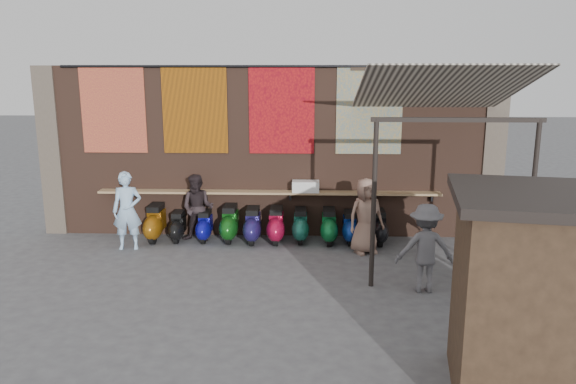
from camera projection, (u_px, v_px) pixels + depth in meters
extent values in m
plane|color=#474749|center=(261.00, 273.00, 11.08)|extent=(70.00, 70.00, 0.00)
cube|color=brown|center=(269.00, 152.00, 13.27)|extent=(10.00, 0.40, 4.00)
cube|color=#4C4238|center=(53.00, 151.00, 13.45)|extent=(0.50, 0.50, 4.00)
cube|color=#4C4238|center=(492.00, 153.00, 13.09)|extent=(0.50, 0.50, 4.00)
cube|color=#9E7A51|center=(269.00, 192.00, 13.11)|extent=(8.00, 0.32, 0.05)
cube|color=white|center=(306.00, 186.00, 13.02)|extent=(0.62, 0.31, 0.26)
cube|color=maroon|center=(113.00, 110.00, 12.96)|extent=(1.50, 0.02, 2.00)
cube|color=orange|center=(195.00, 110.00, 12.90)|extent=(1.50, 0.02, 2.00)
cube|color=red|center=(282.00, 110.00, 12.83)|extent=(1.50, 0.02, 2.00)
cube|color=teal|center=(369.00, 110.00, 12.76)|extent=(1.50, 0.02, 2.00)
cylinder|color=black|center=(268.00, 66.00, 12.61)|extent=(9.50, 0.06, 0.06)
imported|color=#A0C6E8|center=(127.00, 211.00, 12.36)|extent=(0.69, 0.51, 1.74)
imported|color=black|center=(198.00, 208.00, 12.91)|extent=(0.83, 0.69, 1.58)
imported|color=black|center=(482.00, 242.00, 10.34)|extent=(1.05, 0.74, 1.65)
imported|color=#5A585D|center=(425.00, 248.00, 10.01)|extent=(1.06, 0.63, 1.62)
imported|color=#926E5D|center=(366.00, 216.00, 12.09)|extent=(0.95, 0.80, 1.66)
cube|color=black|center=(557.00, 304.00, 6.66)|extent=(2.52, 2.06, 2.46)
cube|color=black|center=(569.00, 199.00, 6.38)|extent=(2.84, 2.36, 0.12)
cube|color=gold|center=(544.00, 238.00, 7.38)|extent=(1.19, 0.24, 0.50)
cube|color=#473321|center=(538.00, 300.00, 7.58)|extent=(1.87, 0.42, 0.06)
cube|color=beige|center=(440.00, 89.00, 11.06)|extent=(3.20, 3.28, 0.97)
cube|color=#33261C|center=(425.00, 68.00, 12.52)|extent=(3.30, 0.08, 0.12)
cube|color=black|center=(458.00, 120.00, 9.70)|extent=(3.00, 0.08, 0.08)
cylinder|color=black|center=(374.00, 205.00, 10.08)|extent=(0.09, 0.09, 3.10)
cylinder|color=black|center=(531.00, 206.00, 9.99)|extent=(0.09, 0.09, 3.10)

